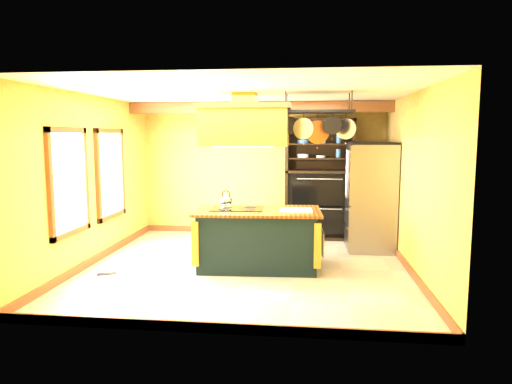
% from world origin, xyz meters
% --- Properties ---
extents(floor, '(5.00, 5.00, 0.00)m').
position_xyz_m(floor, '(0.00, 0.00, 0.00)').
color(floor, beige).
rests_on(floor, ground).
extents(ceiling, '(5.00, 5.00, 0.00)m').
position_xyz_m(ceiling, '(0.00, 0.00, 2.70)').
color(ceiling, white).
rests_on(ceiling, wall_back).
extents(wall_back, '(5.00, 0.02, 2.70)m').
position_xyz_m(wall_back, '(0.00, 2.50, 1.35)').
color(wall_back, '#E1C052').
rests_on(wall_back, floor).
extents(wall_front, '(5.00, 0.02, 2.70)m').
position_xyz_m(wall_front, '(0.00, -2.50, 1.35)').
color(wall_front, '#E1C052').
rests_on(wall_front, floor).
extents(wall_left, '(0.02, 5.00, 2.70)m').
position_xyz_m(wall_left, '(-2.50, 0.00, 1.35)').
color(wall_left, '#E1C052').
rests_on(wall_left, floor).
extents(wall_right, '(0.02, 5.00, 2.70)m').
position_xyz_m(wall_right, '(2.50, 0.00, 1.35)').
color(wall_right, '#E1C052').
rests_on(wall_right, floor).
extents(ceiling_beam, '(5.00, 0.15, 0.20)m').
position_xyz_m(ceiling_beam, '(0.00, 1.70, 2.59)').
color(ceiling_beam, '#93552D').
rests_on(ceiling_beam, ceiling).
extents(window_near, '(0.06, 1.06, 1.56)m').
position_xyz_m(window_near, '(-2.47, -0.80, 1.40)').
color(window_near, '#93552D').
rests_on(window_near, wall_left).
extents(window_far, '(0.06, 1.06, 1.56)m').
position_xyz_m(window_far, '(-2.47, 0.60, 1.40)').
color(window_far, '#93552D').
rests_on(window_far, wall_left).
extents(kitchen_island, '(1.99, 1.17, 1.11)m').
position_xyz_m(kitchen_island, '(0.18, -0.04, 0.47)').
color(kitchen_island, black).
rests_on(kitchen_island, floor).
extents(range_hood, '(1.39, 0.79, 0.80)m').
position_xyz_m(range_hood, '(-0.02, -0.04, 2.24)').
color(range_hood, gold).
rests_on(range_hood, ceiling).
extents(pot_rack, '(1.13, 0.52, 0.77)m').
position_xyz_m(pot_rack, '(1.08, -0.03, 2.31)').
color(pot_rack, black).
rests_on(pot_rack, ceiling).
extents(refrigerator, '(0.82, 0.97, 1.90)m').
position_xyz_m(refrigerator, '(2.07, 1.37, 0.93)').
color(refrigerator, gray).
rests_on(refrigerator, floor).
extents(hutch, '(1.35, 0.61, 2.39)m').
position_xyz_m(hutch, '(1.18, 2.24, 0.92)').
color(hutch, black).
rests_on(hutch, floor).
extents(floor_register, '(0.30, 0.21, 0.01)m').
position_xyz_m(floor_register, '(-2.03, -0.64, 0.01)').
color(floor_register, black).
rests_on(floor_register, floor).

